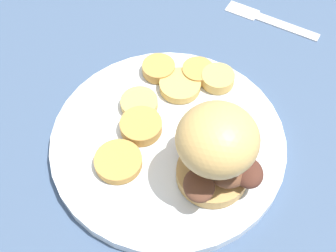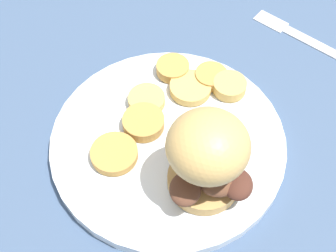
% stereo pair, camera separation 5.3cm
% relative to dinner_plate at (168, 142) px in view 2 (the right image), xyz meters
% --- Properties ---
extents(ground_plane, '(4.00, 4.00, 0.00)m').
position_rel_dinner_plate_xyz_m(ground_plane, '(0.00, 0.00, -0.01)').
color(ground_plane, '#3D5170').
extents(dinner_plate, '(0.28, 0.28, 0.02)m').
position_rel_dinner_plate_xyz_m(dinner_plate, '(0.00, 0.00, 0.00)').
color(dinner_plate, white).
rests_on(dinner_plate, ground_plane).
extents(sandwich, '(0.10, 0.12, 0.11)m').
position_rel_dinner_plate_xyz_m(sandwich, '(0.00, 0.07, 0.06)').
color(sandwich, tan).
rests_on(sandwich, dinner_plate).
extents(potato_round_0, '(0.05, 0.05, 0.01)m').
position_rel_dinner_plate_xyz_m(potato_round_0, '(0.01, -0.03, 0.01)').
color(potato_round_0, '#BC8942').
rests_on(potato_round_0, dinner_plate).
extents(potato_round_1, '(0.04, 0.04, 0.01)m').
position_rel_dinner_plate_xyz_m(potato_round_1, '(-0.10, -0.04, 0.01)').
color(potato_round_1, '#BC8942').
rests_on(potato_round_1, dinner_plate).
extents(potato_round_2, '(0.05, 0.05, 0.01)m').
position_rel_dinner_plate_xyz_m(potato_round_2, '(-0.01, -0.06, 0.01)').
color(potato_round_2, tan).
rests_on(potato_round_2, dinner_plate).
extents(potato_round_3, '(0.04, 0.04, 0.01)m').
position_rel_dinner_plate_xyz_m(potato_round_3, '(-0.06, -0.08, 0.01)').
color(potato_round_3, '#BC8942').
rests_on(potato_round_3, dinner_plate).
extents(potato_round_4, '(0.05, 0.05, 0.01)m').
position_rel_dinner_plate_xyz_m(potato_round_4, '(0.06, -0.01, 0.01)').
color(potato_round_4, '#BC8942').
rests_on(potato_round_4, dinner_plate).
extents(potato_round_5, '(0.05, 0.05, 0.01)m').
position_rel_dinner_plate_xyz_m(potato_round_5, '(-0.06, -0.04, 0.01)').
color(potato_round_5, tan).
rests_on(potato_round_5, dinner_plate).
extents(potato_round_6, '(0.04, 0.04, 0.01)m').
position_rel_dinner_plate_xyz_m(potato_round_6, '(-0.10, -0.02, 0.01)').
color(potato_round_6, tan).
rests_on(potato_round_6, dinner_plate).
extents(fork, '(0.06, 0.14, 0.00)m').
position_rel_dinner_plate_xyz_m(fork, '(-0.26, -0.05, -0.01)').
color(fork, silver).
rests_on(fork, ground_plane).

